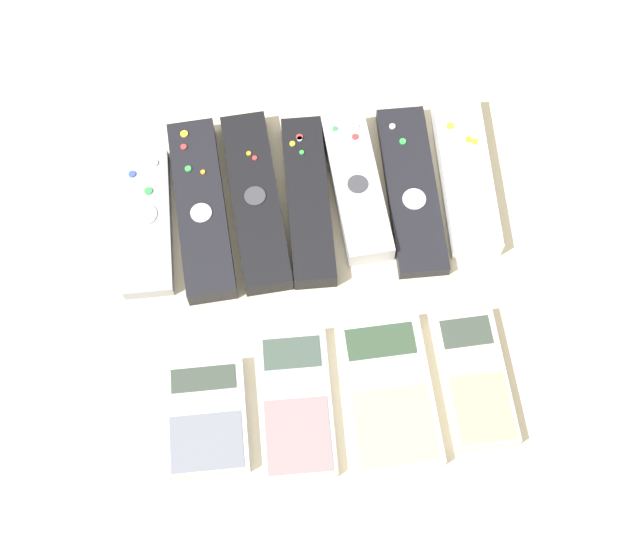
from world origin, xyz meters
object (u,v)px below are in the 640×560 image
object	(u,v)px
remote_2	(256,201)
calculator_3	(475,379)
remote_3	(307,200)
calculator_1	(296,403)
remote_4	(357,187)
remote_0	(147,222)
calculator_0	(206,418)
calculator_2	(388,393)
remote_5	(411,190)
remote_1	(201,209)
remote_6	(466,175)

from	to	relation	value
remote_2	calculator_3	bearing A→B (deg)	-51.42
remote_3	calculator_1	world-z (taller)	remote_3
remote_2	remote_4	bearing A→B (deg)	-1.22
remote_0	calculator_0	xyz separation A→B (m)	(0.05, -0.23, 0.00)
remote_4	calculator_3	xyz separation A→B (m)	(0.09, -0.24, -0.00)
remote_3	calculator_2	world-z (taller)	remote_3
remote_5	calculator_1	bearing A→B (deg)	-122.83
remote_3	calculator_1	xyz separation A→B (m)	(-0.04, -0.23, -0.00)
remote_1	remote_5	bearing A→B (deg)	-2.89
remote_0	calculator_1	bearing A→B (deg)	-56.70
remote_0	calculator_1	size ratio (longest dim) A/B	1.14
remote_3	remote_4	size ratio (longest dim) A/B	1.14
remote_1	calculator_0	xyz separation A→B (m)	(-0.02, -0.24, -0.00)
remote_2	remote_3	world-z (taller)	same
remote_1	remote_4	distance (m)	0.18
remote_4	calculator_3	size ratio (longest dim) A/B	1.26
calculator_3	remote_2	bearing A→B (deg)	130.27
remote_1	calculator_0	size ratio (longest dim) A/B	1.86
remote_1	calculator_0	bearing A→B (deg)	-95.39
remote_2	calculator_0	xyz separation A→B (m)	(-0.08, -0.24, -0.00)
remote_4	calculator_2	distance (m)	0.24
remote_0	calculator_3	distance (m)	0.40
remote_3	calculator_3	bearing A→B (deg)	-55.06
remote_5	calculator_0	xyz separation A→B (m)	(-0.25, -0.23, 0.00)
remote_4	remote_6	distance (m)	0.12
remote_3	calculator_1	distance (m)	0.23
calculator_2	remote_3	bearing A→B (deg)	102.99
calculator_2	calculator_3	world-z (taller)	same
calculator_1	calculator_2	world-z (taller)	calculator_2
remote_0	calculator_0	size ratio (longest dim) A/B	1.51
remote_3	calculator_0	size ratio (longest dim) A/B	1.76
remote_3	remote_0	bearing A→B (deg)	-176.95
remote_3	calculator_1	size ratio (longest dim) A/B	1.33
remote_0	remote_2	distance (m)	0.12
remote_5	calculator_1	distance (m)	0.28
calculator_0	remote_0	bearing A→B (deg)	103.44
calculator_2	remote_1	bearing A→B (deg)	126.02
calculator_1	remote_3	bearing A→B (deg)	82.39
calculator_3	remote_1	bearing A→B (deg)	138.14
remote_6	calculator_3	xyz separation A→B (m)	(-0.04, -0.24, -0.00)
remote_3	calculator_0	world-z (taller)	remote_3
remote_4	calculator_2	bearing A→B (deg)	-93.06
remote_6	remote_5	bearing A→B (deg)	-169.36
calculator_1	remote_6	bearing A→B (deg)	49.32
remote_2	remote_5	distance (m)	0.18
calculator_1	remote_0	bearing A→B (deg)	124.13
remote_5	remote_4	bearing A→B (deg)	173.99
remote_1	calculator_3	xyz separation A→B (m)	(0.26, -0.23, -0.00)
remote_2	remote_5	bearing A→B (deg)	-4.37
remote_1	remote_3	bearing A→B (deg)	-4.10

